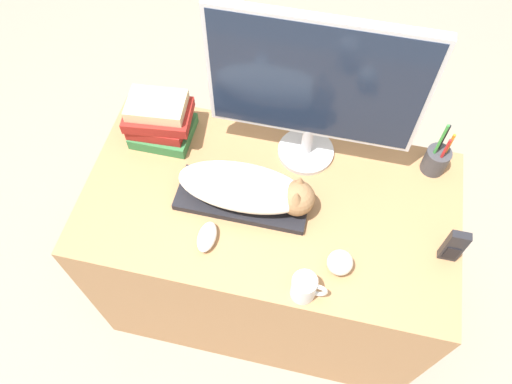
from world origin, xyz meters
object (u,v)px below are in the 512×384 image
(computer_mouse, at_px, (207,237))
(baseball, at_px, (340,263))
(keyboard, at_px, (243,199))
(cat, at_px, (251,189))
(monitor, at_px, (315,87))
(book_stack, at_px, (160,120))
(pen_cup, at_px, (436,159))
(coffee_mug, at_px, (305,288))
(phone, at_px, (454,246))

(computer_mouse, relative_size, baseball, 1.35)
(keyboard, distance_m, cat, 0.07)
(monitor, relative_size, book_stack, 2.72)
(keyboard, bearing_deg, computer_mouse, -114.40)
(cat, bearing_deg, pen_cup, 25.18)
(coffee_mug, distance_m, baseball, 0.13)
(phone, bearing_deg, baseball, -160.92)
(computer_mouse, height_order, coffee_mug, coffee_mug)
(coffee_mug, bearing_deg, baseball, 49.56)
(cat, xyz_separation_m, coffee_mug, (0.21, -0.26, -0.03))
(keyboard, distance_m, book_stack, 0.39)
(pen_cup, height_order, phone, pen_cup)
(baseball, bearing_deg, computer_mouse, 179.67)
(computer_mouse, bearing_deg, baseball, -0.33)
(computer_mouse, bearing_deg, monitor, 58.76)
(book_stack, bearing_deg, pen_cup, 3.81)
(monitor, height_order, phone, monitor)
(cat, distance_m, pen_cup, 0.61)
(computer_mouse, relative_size, book_stack, 0.44)
(computer_mouse, distance_m, coffee_mug, 0.33)
(monitor, relative_size, pen_cup, 2.81)
(monitor, relative_size, baseball, 8.28)
(keyboard, relative_size, baseball, 5.49)
(cat, bearing_deg, phone, -5.07)
(computer_mouse, distance_m, baseball, 0.39)
(computer_mouse, height_order, baseball, baseball)
(coffee_mug, xyz_separation_m, phone, (0.39, 0.20, 0.02))
(keyboard, height_order, cat, cat)
(keyboard, xyz_separation_m, phone, (0.63, -0.05, 0.06))
(keyboard, xyz_separation_m, coffee_mug, (0.24, -0.26, 0.03))
(monitor, height_order, pen_cup, monitor)
(monitor, xyz_separation_m, computer_mouse, (-0.23, -0.38, -0.29))
(monitor, bearing_deg, phone, -30.83)
(keyboard, relative_size, pen_cup, 1.86)
(monitor, distance_m, pen_cup, 0.49)
(computer_mouse, bearing_deg, pen_cup, 32.68)
(cat, height_order, monitor, monitor)
(coffee_mug, relative_size, baseball, 1.36)
(computer_mouse, height_order, phone, phone)
(baseball, bearing_deg, phone, 19.08)
(phone, bearing_deg, pen_cup, 99.87)
(keyboard, height_order, phone, phone)
(cat, xyz_separation_m, baseball, (0.30, -0.16, -0.04))
(book_stack, bearing_deg, keyboard, -31.02)
(computer_mouse, xyz_separation_m, baseball, (0.39, -0.00, 0.02))
(cat, distance_m, baseball, 0.34)
(coffee_mug, bearing_deg, computer_mouse, 161.80)
(coffee_mug, height_order, phone, phone)
(coffee_mug, xyz_separation_m, book_stack, (-0.57, 0.46, 0.03))
(monitor, xyz_separation_m, book_stack, (-0.49, -0.03, -0.24))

